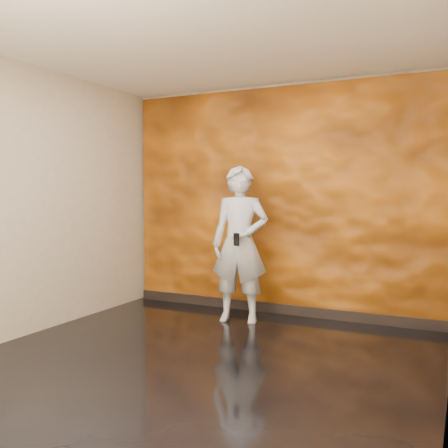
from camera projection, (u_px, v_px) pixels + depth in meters
The scene contains 5 objects.
room at pixel (200, 202), 4.33m from camera, with size 4.02×4.02×2.81m.
feature_wall at pixel (277, 201), 6.09m from camera, with size 3.90×0.06×2.75m, color orange.
baseboard at pixel (275, 308), 6.14m from camera, with size 3.90×0.04×0.12m, color black.
man at pixel (240, 244), 5.71m from camera, with size 0.65×0.43×1.79m, color #A1A5B0.
phone at pixel (236, 239), 5.46m from camera, with size 0.08×0.02×0.14m, color black.
Camera 1 is at (2.09, -3.80, 1.48)m, focal length 40.00 mm.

